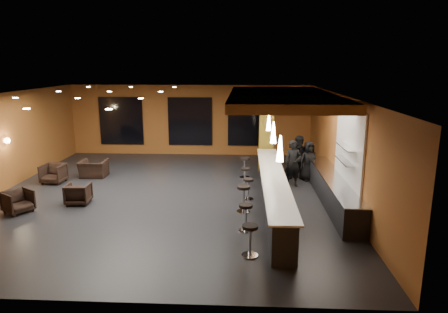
{
  "coord_description": "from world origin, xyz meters",
  "views": [
    {
      "loc": [
        2.7,
        -13.28,
        4.52
      ],
      "look_at": [
        2.0,
        0.5,
        1.3
      ],
      "focal_mm": 32.0,
      "sensor_mm": 36.0,
      "label": 1
    }
  ],
  "objects_px": {
    "staff_a": "(293,163)",
    "staff_c": "(308,161)",
    "column": "(266,130)",
    "pendant_1": "(273,132)",
    "armchair_a": "(18,201)",
    "pendant_2": "(269,122)",
    "bar_stool_1": "(246,214)",
    "pendant_0": "(280,149)",
    "prep_counter": "(332,190)",
    "armchair_c": "(53,174)",
    "armchair_d": "(94,169)",
    "bar_stool_4": "(245,175)",
    "bar_counter": "(273,192)",
    "bar_stool_5": "(245,165)",
    "bar_stool_2": "(244,195)",
    "staff_b": "(300,158)",
    "bar_stool_0": "(250,236)",
    "armchair_b": "(78,194)",
    "bar_stool_3": "(248,186)"
  },
  "relations": [
    {
      "from": "armchair_a",
      "to": "armchair_c",
      "type": "relative_size",
      "value": 0.94
    },
    {
      "from": "staff_b",
      "to": "column",
      "type": "bearing_deg",
      "value": 135.27
    },
    {
      "from": "bar_stool_4",
      "to": "prep_counter",
      "type": "bearing_deg",
      "value": -29.8
    },
    {
      "from": "column",
      "to": "pendant_1",
      "type": "bearing_deg",
      "value": -90.0
    },
    {
      "from": "staff_a",
      "to": "armchair_c",
      "type": "xyz_separation_m",
      "value": [
        -9.19,
        -0.06,
        -0.5
      ]
    },
    {
      "from": "staff_c",
      "to": "bar_stool_0",
      "type": "xyz_separation_m",
      "value": [
        -2.38,
        -6.54,
        -0.28
      ]
    },
    {
      "from": "staff_a",
      "to": "armchair_a",
      "type": "relative_size",
      "value": 2.26
    },
    {
      "from": "column",
      "to": "staff_c",
      "type": "relative_size",
      "value": 2.23
    },
    {
      "from": "bar_stool_1",
      "to": "bar_stool_4",
      "type": "distance_m",
      "value": 4.13
    },
    {
      "from": "bar_counter",
      "to": "bar_stool_1",
      "type": "distance_m",
      "value": 2.17
    },
    {
      "from": "pendant_1",
      "to": "pendant_2",
      "type": "bearing_deg",
      "value": 90.0
    },
    {
      "from": "staff_a",
      "to": "bar_stool_1",
      "type": "bearing_deg",
      "value": -117.31
    },
    {
      "from": "staff_b",
      "to": "bar_stool_5",
      "type": "relative_size",
      "value": 2.11
    },
    {
      "from": "armchair_a",
      "to": "bar_stool_2",
      "type": "relative_size",
      "value": 0.91
    },
    {
      "from": "pendant_0",
      "to": "bar_stool_1",
      "type": "distance_m",
      "value": 2.05
    },
    {
      "from": "bar_stool_0",
      "to": "bar_stool_2",
      "type": "distance_m",
      "value": 2.91
    },
    {
      "from": "bar_counter",
      "to": "pendant_1",
      "type": "distance_m",
      "value": 1.92
    },
    {
      "from": "armchair_b",
      "to": "armchair_c",
      "type": "relative_size",
      "value": 0.92
    },
    {
      "from": "prep_counter",
      "to": "armchair_c",
      "type": "distance_m",
      "value": 10.44
    },
    {
      "from": "armchair_a",
      "to": "bar_stool_5",
      "type": "height_order",
      "value": "bar_stool_5"
    },
    {
      "from": "bar_stool_0",
      "to": "bar_stool_5",
      "type": "relative_size",
      "value": 0.94
    },
    {
      "from": "bar_stool_1",
      "to": "bar_stool_4",
      "type": "height_order",
      "value": "bar_stool_1"
    },
    {
      "from": "bar_stool_0",
      "to": "bar_stool_5",
      "type": "xyz_separation_m",
      "value": [
        -0.12,
        6.76,
        0.03
      ]
    },
    {
      "from": "column",
      "to": "armchair_a",
      "type": "bearing_deg",
      "value": -145.35
    },
    {
      "from": "pendant_0",
      "to": "bar_stool_0",
      "type": "distance_m",
      "value": 2.47
    },
    {
      "from": "armchair_d",
      "to": "bar_stool_1",
      "type": "distance_m",
      "value": 8.03
    },
    {
      "from": "bar_counter",
      "to": "bar_stool_3",
      "type": "bearing_deg",
      "value": 139.89
    },
    {
      "from": "bar_stool_4",
      "to": "column",
      "type": "bearing_deg",
      "value": 70.27
    },
    {
      "from": "staff_c",
      "to": "armchair_b",
      "type": "height_order",
      "value": "staff_c"
    },
    {
      "from": "staff_c",
      "to": "bar_stool_3",
      "type": "distance_m",
      "value": 3.42
    },
    {
      "from": "pendant_2",
      "to": "bar_stool_1",
      "type": "height_order",
      "value": "pendant_2"
    },
    {
      "from": "column",
      "to": "armchair_d",
      "type": "distance_m",
      "value": 7.35
    },
    {
      "from": "staff_b",
      "to": "bar_stool_4",
      "type": "xyz_separation_m",
      "value": [
        -2.14,
        -0.95,
        -0.43
      ]
    },
    {
      "from": "bar_counter",
      "to": "bar_stool_2",
      "type": "distance_m",
      "value": 1.09
    },
    {
      "from": "armchair_c",
      "to": "staff_c",
      "type": "bearing_deg",
      "value": 8.48
    },
    {
      "from": "staff_c",
      "to": "armchair_c",
      "type": "relative_size",
      "value": 1.91
    },
    {
      "from": "staff_a",
      "to": "bar_stool_3",
      "type": "xyz_separation_m",
      "value": [
        -1.68,
        -1.63,
        -0.4
      ]
    },
    {
      "from": "armchair_a",
      "to": "bar_stool_1",
      "type": "distance_m",
      "value": 7.15
    },
    {
      "from": "pendant_0",
      "to": "staff_c",
      "type": "height_order",
      "value": "pendant_0"
    },
    {
      "from": "pendant_0",
      "to": "bar_stool_4",
      "type": "bearing_deg",
      "value": 101.96
    },
    {
      "from": "column",
      "to": "bar_counter",
      "type": "bearing_deg",
      "value": -90.0
    },
    {
      "from": "pendant_1",
      "to": "bar_stool_1",
      "type": "height_order",
      "value": "pendant_1"
    },
    {
      "from": "staff_b",
      "to": "bar_stool_1",
      "type": "distance_m",
      "value": 5.53
    },
    {
      "from": "staff_a",
      "to": "staff_c",
      "type": "xyz_separation_m",
      "value": [
        0.71,
        0.8,
        -0.09
      ]
    },
    {
      "from": "armchair_d",
      "to": "bar_counter",
      "type": "bearing_deg",
      "value": 155.11
    },
    {
      "from": "bar_stool_5",
      "to": "armchair_b",
      "type": "bearing_deg",
      "value": -148.63
    },
    {
      "from": "pendant_2",
      "to": "armchair_a",
      "type": "height_order",
      "value": "pendant_2"
    },
    {
      "from": "staff_c",
      "to": "armchair_d",
      "type": "relative_size",
      "value": 1.49
    },
    {
      "from": "staff_b",
      "to": "armchair_a",
      "type": "height_order",
      "value": "staff_b"
    },
    {
      "from": "armchair_d",
      "to": "bar_stool_5",
      "type": "relative_size",
      "value": 1.25
    }
  ]
}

